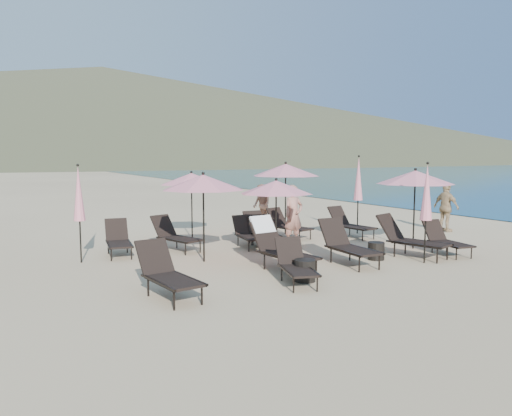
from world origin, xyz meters
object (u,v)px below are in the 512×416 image
lounger_2 (279,245)px  lounger_4 (410,238)px  umbrella_open_3 (191,179)px  umbrella_closed_0 (427,193)px  lounger_3 (347,244)px  lounger_10 (288,224)px  lounger_8 (260,230)px  umbrella_closed_2 (79,194)px  umbrella_open_0 (203,182)px  umbrella_closed_1 (358,179)px  lounger_0 (167,273)px  lounger_6 (118,239)px  umbrella_open_4 (286,170)px  beachgoer_c (446,207)px  side_table_0 (305,270)px  side_table_1 (376,251)px  lounger_9 (261,233)px  lounger_11 (350,223)px  lounger_12 (248,233)px  lounger_1 (296,264)px  beachgoer_a (293,215)px  umbrella_open_1 (276,187)px  lounger_7 (175,235)px  beachgoer_b (262,205)px  umbrella_open_2 (415,177)px  lounger_5 (446,239)px

lounger_2 → lounger_4: size_ratio=0.99×
umbrella_open_3 → umbrella_closed_0: umbrella_closed_0 is taller
lounger_3 → lounger_10: 4.03m
lounger_8 → umbrella_closed_2: bearing=-171.8°
umbrella_open_0 → umbrella_closed_1: bearing=14.2°
lounger_0 → umbrella_closed_1: size_ratio=0.68×
lounger_6 → lounger_8: size_ratio=0.97×
lounger_6 → umbrella_closed_0: (6.24, -4.61, 1.29)m
umbrella_open_4 → beachgoer_c: (5.02, -2.31, -1.28)m
umbrella_open_4 → side_table_0: umbrella_open_4 is taller
umbrella_open_3 → side_table_1: umbrella_open_3 is taller
lounger_9 → beachgoer_c: beachgoer_c is taller
lounger_10 → lounger_2: bearing=-138.1°
lounger_2 → lounger_8: 3.25m
lounger_6 → umbrella_open_0: (1.63, -1.84, 1.53)m
umbrella_open_0 → umbrella_open_3: umbrella_open_0 is taller
lounger_11 → lounger_12: (-3.66, 0.08, -0.04)m
lounger_1 → beachgoer_a: (2.34, 3.61, 0.48)m
lounger_4 → umbrella_open_1: size_ratio=0.96×
lounger_8 → lounger_10: lounger_8 is taller
lounger_3 → lounger_10: size_ratio=1.09×
lounger_8 → umbrella_closed_0: bearing=-54.6°
lounger_2 → lounger_7: (-1.29, 3.34, -0.12)m
umbrella_closed_0 → beachgoer_b: bearing=91.6°
lounger_6 → lounger_10: lounger_10 is taller
umbrella_closed_0 → lounger_8: bearing=117.9°
umbrella_open_3 → umbrella_closed_0: (3.59, -6.05, -0.17)m
lounger_9 → lounger_11: 3.30m
beachgoer_a → side_table_0: bearing=-126.2°
lounger_3 → side_table_1: (0.95, 0.03, -0.26)m
umbrella_open_1 → umbrella_closed_2: bearing=159.3°
lounger_10 → lounger_3: bearing=-114.6°
umbrella_open_1 → side_table_0: 3.01m
lounger_6 → lounger_10: bearing=10.6°
lounger_11 → lounger_12: lounger_11 is taller
umbrella_open_2 → umbrella_open_4: 4.35m
lounger_6 → umbrella_closed_1: size_ratio=0.62×
side_table_1 → beachgoer_c: beachgoer_c is taller
lounger_9 → beachgoer_c: (6.89, -0.66, 0.44)m
lounger_1 → umbrella_closed_2: size_ratio=0.66×
beachgoer_b → umbrella_closed_0: bearing=3.9°
umbrella_open_3 → umbrella_closed_0: bearing=-59.3°
lounger_5 → umbrella_open_4: bearing=120.4°
lounger_1 → lounger_6: bearing=135.4°
lounger_11 → lounger_10: bearing=147.5°
lounger_7 → lounger_3: bearing=-68.6°
lounger_3 → umbrella_open_3: umbrella_open_3 is taller
umbrella_open_3 → beachgoer_b: size_ratio=1.38×
lounger_1 → lounger_10: bearing=76.6°
lounger_8 → beachgoer_c: 6.82m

